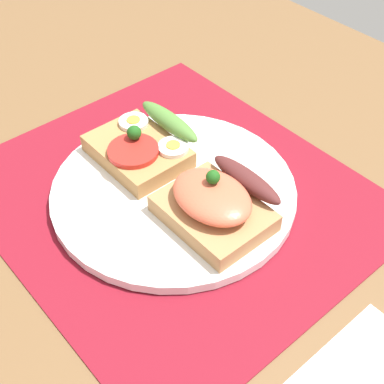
{
  "coord_description": "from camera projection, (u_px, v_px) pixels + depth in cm",
  "views": [
    {
      "loc": [
        32.93,
        -25.81,
        41.38
      ],
      "look_at": [
        3.0,
        0.0,
        2.86
      ],
      "focal_mm": 51.11,
      "sensor_mm": 36.0,
      "label": 1
    }
  ],
  "objects": [
    {
      "name": "placemat",
      "position": [
        174.0,
        195.0,
        0.59
      ],
      "size": [
        40.47,
        35.92,
        0.3
      ],
      "primitive_type": "cube",
      "color": "maroon",
      "rests_on": "ground_plane"
    },
    {
      "name": "ground_plane",
      "position": [
        174.0,
        207.0,
        0.6
      ],
      "size": [
        120.0,
        90.0,
        3.2
      ],
      "primitive_type": "cube",
      "color": "brown"
    },
    {
      "name": "plate",
      "position": [
        174.0,
        191.0,
        0.58
      ],
      "size": [
        26.04,
        26.04,
        1.06
      ],
      "primitive_type": "cylinder",
      "color": "white",
      "rests_on": "placemat"
    },
    {
      "name": "sandwich_salmon",
      "position": [
        217.0,
        203.0,
        0.53
      ],
      "size": [
        10.72,
        9.64,
        5.64
      ],
      "color": "#B38150",
      "rests_on": "plate"
    },
    {
      "name": "sandwich_egg_tomato",
      "position": [
        144.0,
        145.0,
        0.61
      ],
      "size": [
        10.74,
        9.61,
        4.2
      ],
      "color": "#B17E49",
      "rests_on": "plate"
    }
  ]
}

